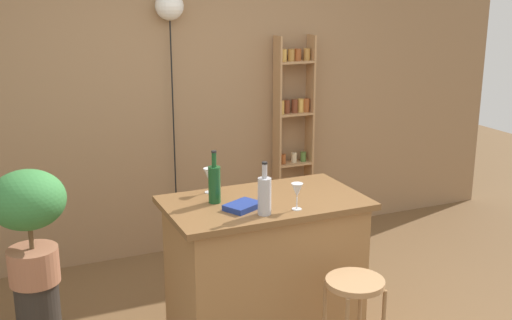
{
  "coord_description": "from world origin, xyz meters",
  "views": [
    {
      "loc": [
        -1.57,
        -3.14,
        2.25
      ],
      "look_at": [
        0.05,
        0.55,
        1.14
      ],
      "focal_mm": 44.6,
      "sensor_mm": 36.0,
      "label": 1
    }
  ],
  "objects": [
    {
      "name": "cookbook",
      "position": [
        -0.19,
        0.2,
        0.96
      ],
      "size": [
        0.25,
        0.23,
        0.03
      ],
      "primitive_type": "cube",
      "rotation": [
        0.0,
        0.0,
        0.46
      ],
      "color": "navy",
      "rests_on": "kitchen_counter"
    },
    {
      "name": "bottle_wine_red",
      "position": [
        -0.3,
        0.38,
        1.07
      ],
      "size": [
        0.08,
        0.08,
        0.33
      ],
      "color": "#194C23",
      "rests_on": "kitchen_counter"
    },
    {
      "name": "bottle_vinegar",
      "position": [
        -0.11,
        0.06,
        1.07
      ],
      "size": [
        0.08,
        0.08,
        0.32
      ],
      "color": "#B2B2B7",
      "rests_on": "kitchen_counter"
    },
    {
      "name": "kitchen_counter",
      "position": [
        0.0,
        0.3,
        0.48
      ],
      "size": [
        1.26,
        0.73,
        0.95
      ],
      "color": "#9E7042",
      "rests_on": "ground"
    },
    {
      "name": "spice_shelf",
      "position": [
        0.97,
        1.8,
        0.93
      ],
      "size": [
        0.35,
        0.15,
        1.83
      ],
      "color": "tan",
      "rests_on": "ground"
    },
    {
      "name": "pendant_globe_light",
      "position": [
        -0.13,
        1.84,
        2.06
      ],
      "size": [
        0.23,
        0.23,
        2.2
      ],
      "color": "black",
      "rests_on": "ground"
    },
    {
      "name": "plant_stool",
      "position": [
        -1.37,
        0.85,
        0.2
      ],
      "size": [
        0.28,
        0.28,
        0.4
      ],
      "primitive_type": "cylinder",
      "color": "#2D2823",
      "rests_on": "ground"
    },
    {
      "name": "back_wall",
      "position": [
        0.0,
        1.95,
        1.4
      ],
      "size": [
        6.4,
        0.1,
        2.8
      ],
      "primitive_type": "cube",
      "color": "#997551",
      "rests_on": "ground"
    },
    {
      "name": "bar_stool",
      "position": [
        0.26,
        -0.37,
        0.48
      ],
      "size": [
        0.34,
        0.34,
        0.64
      ],
      "color": "#997047",
      "rests_on": "ground"
    },
    {
      "name": "potted_plant",
      "position": [
        -1.37,
        0.85,
        0.86
      ],
      "size": [
        0.48,
        0.43,
        0.75
      ],
      "color": "#A86B4C",
      "rests_on": "plant_stool"
    },
    {
      "name": "wine_glass_left",
      "position": [
        -0.27,
        0.58,
        1.06
      ],
      "size": [
        0.07,
        0.07,
        0.16
      ],
      "color": "silver",
      "rests_on": "kitchen_counter"
    },
    {
      "name": "wine_glass_center",
      "position": [
        0.1,
        0.06,
        1.06
      ],
      "size": [
        0.07,
        0.07,
        0.16
      ],
      "color": "silver",
      "rests_on": "kitchen_counter"
    }
  ]
}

